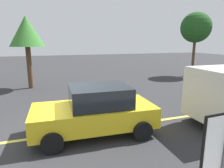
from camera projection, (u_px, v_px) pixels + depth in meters
ground_plane at (56, 135)px, 6.68m from camera, size 80.00×80.00×0.00m
lane_marking_centre at (136, 124)px, 7.62m from camera, size 28.00×0.16×0.01m
car_yellow_near_curb at (95, 110)px, 6.70m from camera, size 4.14×2.23×1.66m
tree_left_verge at (196, 28)px, 17.55m from camera, size 2.67×2.67×5.65m
tree_centre_verge at (26, 32)px, 12.70m from camera, size 2.18×2.18×4.72m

